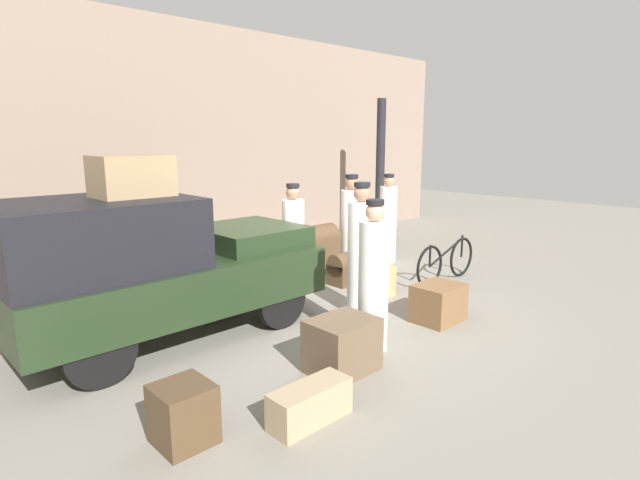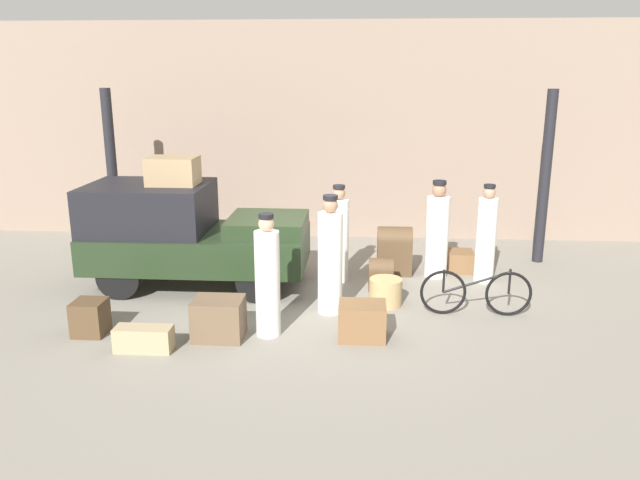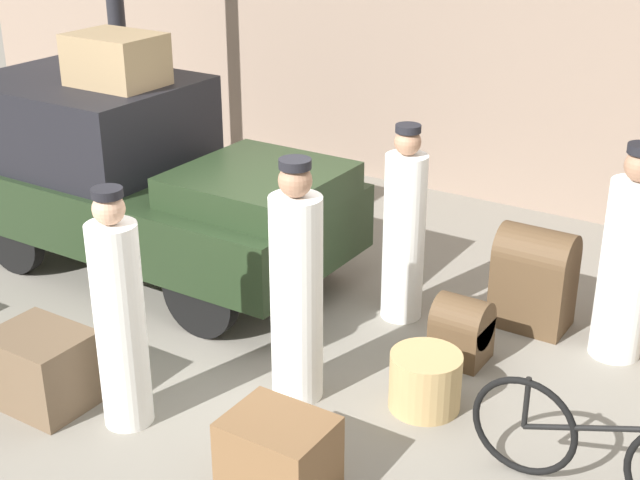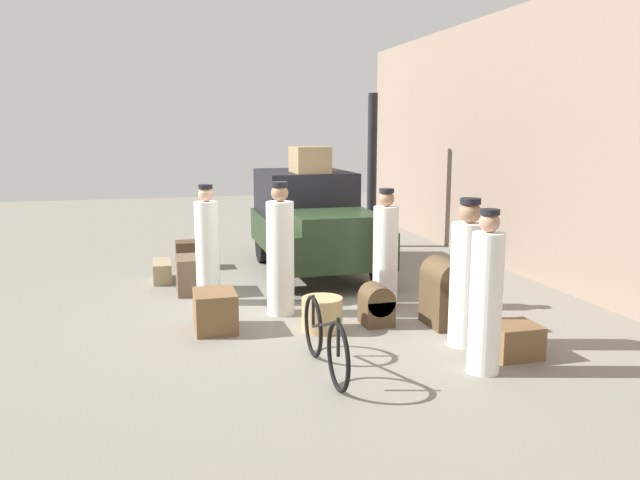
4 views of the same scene
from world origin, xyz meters
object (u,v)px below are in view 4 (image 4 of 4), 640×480
(trunk_large_brown, at_px, (188,254))
(suitcase_black_upright, at_px, (215,311))
(truck, at_px, (312,219))
(trunk_on_truck_roof, at_px, (310,160))
(trunk_wicker_pale, at_px, (162,271))
(suitcase_small_leather, at_px, (514,340))
(porter_lifting_near_truck, at_px, (385,253))
(suitcase_tan_flat, at_px, (445,291))
(conductor_in_dark_uniform, at_px, (207,249))
(wicker_basket, at_px, (322,314))
(trunk_umber_medium, at_px, (195,274))
(porter_carrying_trunk, at_px, (486,298))
(trunk_barrel_dark, at_px, (376,305))
(porter_with_bicycle, at_px, (467,279))
(porter_standing_middle, at_px, (280,254))
(bicycle, at_px, (325,339))

(trunk_large_brown, height_order, suitcase_black_upright, suitcase_black_upright)
(truck, bearing_deg, trunk_on_truck_roof, 180.00)
(trunk_wicker_pale, height_order, trunk_on_truck_roof, trunk_on_truck_roof)
(truck, xyz_separation_m, suitcase_small_leather, (4.71, 1.08, -0.74))
(porter_lifting_near_truck, xyz_separation_m, suitcase_tan_flat, (0.98, 0.43, -0.32))
(conductor_in_dark_uniform, bearing_deg, wicker_basket, 37.22)
(trunk_wicker_pale, bearing_deg, suitcase_small_leather, 38.72)
(trunk_umber_medium, bearing_deg, suitcase_small_leather, 40.86)
(suitcase_tan_flat, bearing_deg, porter_carrying_trunk, -11.49)
(suitcase_tan_flat, bearing_deg, porter_lifting_near_truck, -156.03)
(suitcase_black_upright, height_order, trunk_barrel_dark, trunk_barrel_dark)
(porter_with_bicycle, relative_size, trunk_wicker_pale, 2.30)
(porter_carrying_trunk, xyz_separation_m, trunk_barrel_dark, (-1.78, -0.51, -0.52))
(trunk_large_brown, bearing_deg, suitcase_small_leather, 30.25)
(porter_standing_middle, xyz_separation_m, porter_with_bicycle, (1.76, 1.81, -0.04))
(trunk_barrel_dark, distance_m, trunk_umber_medium, 3.09)
(wicker_basket, bearing_deg, trunk_barrel_dark, 94.53)
(wicker_basket, height_order, trunk_on_truck_roof, trunk_on_truck_roof)
(conductor_in_dark_uniform, xyz_separation_m, trunk_on_truck_roof, (-1.81, 1.95, 1.15))
(bicycle, relative_size, trunk_umber_medium, 2.44)
(bicycle, distance_m, porter_lifting_near_truck, 2.57)
(trunk_barrel_dark, distance_m, trunk_on_truck_roof, 3.78)
(conductor_in_dark_uniform, bearing_deg, suitcase_tan_flat, 56.70)
(bicycle, height_order, trunk_barrel_dark, bicycle)
(porter_carrying_trunk, bearing_deg, porter_lifting_near_truck, -177.12)
(conductor_in_dark_uniform, bearing_deg, porter_standing_middle, 48.33)
(trunk_barrel_dark, bearing_deg, conductor_in_dark_uniform, -128.64)
(conductor_in_dark_uniform, distance_m, porter_carrying_trunk, 4.18)
(suitcase_small_leather, distance_m, trunk_large_brown, 6.34)
(porter_lifting_near_truck, distance_m, trunk_barrel_dark, 0.96)
(porter_with_bicycle, relative_size, suitcase_small_leather, 3.31)
(porter_standing_middle, height_order, trunk_large_brown, porter_standing_middle)
(wicker_basket, bearing_deg, porter_with_bicycle, 57.81)
(porter_with_bicycle, xyz_separation_m, trunk_large_brown, (-5.00, -2.86, -0.54))
(conductor_in_dark_uniform, relative_size, porter_standing_middle, 0.95)
(truck, bearing_deg, bicycle, -12.65)
(wicker_basket, height_order, trunk_large_brown, trunk_large_brown)
(conductor_in_dark_uniform, bearing_deg, suitcase_small_leather, 45.00)
(wicker_basket, height_order, porter_with_bicycle, porter_with_bicycle)
(trunk_barrel_dark, bearing_deg, trunk_wicker_pale, -140.09)
(truck, bearing_deg, porter_lifting_near_truck, 9.19)
(porter_with_bicycle, relative_size, suitcase_tan_flat, 1.99)
(truck, bearing_deg, porter_standing_middle, -23.24)
(trunk_umber_medium, bearing_deg, bicycle, 16.59)
(suitcase_small_leather, bearing_deg, suitcase_tan_flat, -168.65)
(truck, distance_m, conductor_in_dark_uniform, 2.57)
(suitcase_small_leather, height_order, trunk_on_truck_roof, trunk_on_truck_roof)
(truck, xyz_separation_m, trunk_umber_medium, (1.02, -2.11, -0.64))
(truck, xyz_separation_m, wicker_basket, (3.31, -0.71, -0.71))
(porter_carrying_trunk, height_order, trunk_large_brown, porter_carrying_trunk)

